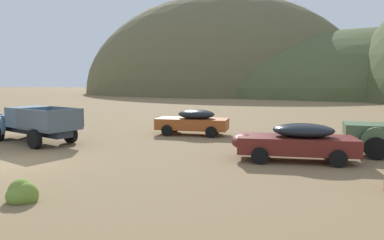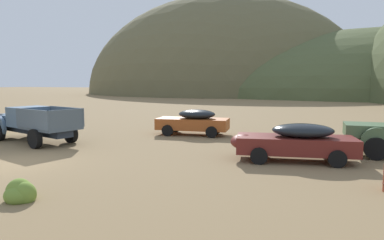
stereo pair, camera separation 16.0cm
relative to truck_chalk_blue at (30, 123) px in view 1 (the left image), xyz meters
The scene contains 9 objects.
ground_plane 5.68m from the truck_chalk_blue, 54.31° to the right, with size 300.00×300.00×0.00m, color olive.
hill_far_left 73.85m from the truck_chalk_blue, 96.06° to the left, with size 72.44×50.63×50.12m, color brown.
hill_distant 81.86m from the truck_chalk_blue, 67.16° to the left, with size 111.60×62.74×30.35m, color #4C5633.
truck_chalk_blue is the anchor object (origin of this frame).
car_oxide_orange 9.09m from the truck_chalk_blue, 33.08° to the left, with size 4.71×2.19×1.57m.
car_oxblood 13.85m from the truck_chalk_blue, ahead, with size 5.20×2.47×1.57m.
bush_back_edge 10.45m from the truck_chalk_blue, 47.90° to the right, with size 0.94×0.81×0.77m.
bush_lone_scrub 20.18m from the truck_chalk_blue, 22.03° to the left, with size 1.28×1.07×1.10m.
bush_near_barrel 8.11m from the truck_chalk_blue, 125.68° to the left, with size 0.94×0.93×0.68m.
Camera 1 is at (11.04, -10.49, 3.28)m, focal length 32.33 mm.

